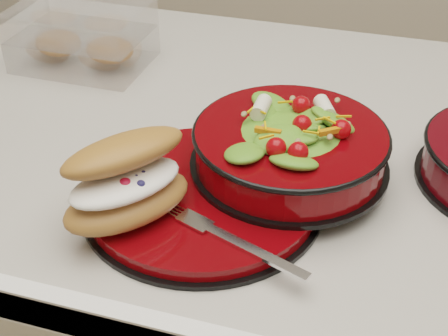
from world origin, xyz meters
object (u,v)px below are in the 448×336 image
(pastry_box, at_px, (83,37))
(salad_bowl, at_px, (290,140))
(dinner_plate, at_px, (203,196))
(croissant, at_px, (128,181))
(fork, at_px, (236,242))

(pastry_box, bearing_deg, salad_bowl, -28.90)
(dinner_plate, bearing_deg, croissant, -135.04)
(dinner_plate, xyz_separation_m, pastry_box, (-0.30, 0.29, 0.03))
(salad_bowl, xyz_separation_m, croissant, (-0.15, -0.14, 0.01))
(dinner_plate, xyz_separation_m, salad_bowl, (0.08, 0.07, 0.05))
(fork, bearing_deg, croissant, 103.21)
(dinner_plate, bearing_deg, fork, -51.12)
(fork, relative_size, pastry_box, 0.76)
(pastry_box, bearing_deg, dinner_plate, -43.61)
(dinner_plate, xyz_separation_m, fork, (0.06, -0.08, 0.01))
(salad_bowl, relative_size, pastry_box, 1.16)
(croissant, bearing_deg, dinner_plate, -7.03)
(croissant, distance_m, pastry_box, 0.43)
(dinner_plate, distance_m, croissant, 0.10)
(dinner_plate, distance_m, fork, 0.10)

